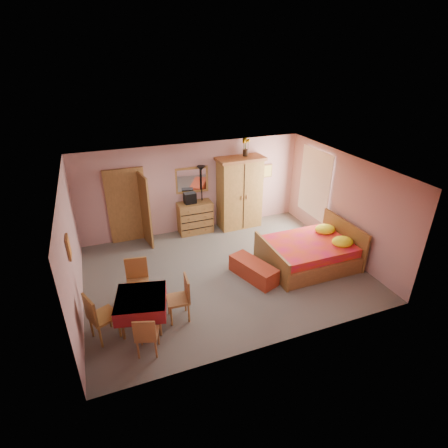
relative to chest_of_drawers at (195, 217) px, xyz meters
name	(u,v)px	position (x,y,z in m)	size (l,w,h in m)	color
floor	(225,272)	(0.05, -2.28, -0.47)	(6.50, 6.50, 0.00)	#66625A
ceiling	(225,169)	(0.05, -2.28, 2.13)	(6.50, 6.50, 0.00)	brown
wall_back	(193,188)	(0.05, 0.22, 0.83)	(6.50, 0.10, 2.60)	tan
wall_front	(278,287)	(0.05, -4.78, 0.83)	(6.50, 0.10, 2.60)	tan
wall_left	(71,251)	(-3.20, -2.28, 0.83)	(0.10, 5.00, 2.60)	tan
wall_right	(342,204)	(3.30, -2.28, 0.83)	(0.10, 5.00, 2.60)	tan
doorway	(127,207)	(-1.85, 0.19, 0.56)	(1.06, 0.12, 2.15)	#9E6B35
window	(315,184)	(3.26, -1.08, 0.98)	(0.08, 1.40, 1.95)	white
picture_left	(68,247)	(-3.17, -2.88, 1.23)	(0.04, 0.32, 0.42)	orange
picture_back	(268,171)	(2.40, 0.19, 1.08)	(0.30, 0.04, 0.40)	#D8BF59
chest_of_drawers	(195,217)	(0.00, 0.00, 0.00)	(0.99, 0.49, 0.93)	olive
wall_mirror	(192,180)	(0.00, 0.21, 1.08)	(0.96, 0.05, 0.76)	white
stereo	(190,198)	(-0.12, 0.02, 0.62)	(0.33, 0.24, 0.31)	black
floor_lamp	(202,199)	(0.26, 0.09, 0.51)	(0.25, 0.25, 1.96)	black
wardrobe	(240,193)	(1.37, -0.07, 0.61)	(1.37, 0.71, 2.15)	#AA7C39
sunflower_vase	(245,147)	(1.55, 0.00, 1.94)	(0.21, 0.21, 0.52)	gold
bed	(309,246)	(2.13, -2.67, 0.04)	(2.19, 1.72, 1.01)	#CC1348
bench	(253,270)	(0.60, -2.73, -0.26)	(0.46, 1.25, 0.42)	maroon
dining_table	(142,311)	(-2.09, -3.41, -0.13)	(0.93, 0.93, 0.68)	maroon
chair_south	(147,333)	(-2.11, -4.13, -0.05)	(0.38, 0.38, 0.84)	#9F6235
chair_north	(138,284)	(-2.06, -2.73, 0.04)	(0.46, 0.46, 1.01)	#976233
chair_west	(103,316)	(-2.79, -3.48, 0.04)	(0.46, 0.46, 1.01)	#A87939
chair_east	(178,299)	(-1.39, -3.46, 0.00)	(0.43, 0.43, 0.94)	#A97239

